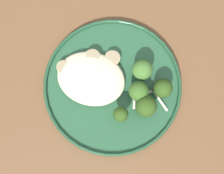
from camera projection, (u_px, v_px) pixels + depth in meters
name	position (u px, v px, depth m)	size (l,w,h in m)	color
ground	(101.00, 105.00, 1.34)	(6.00, 6.00, 0.00)	#2D2B28
wooden_dining_table	(90.00, 85.00, 0.69)	(1.40, 1.00, 0.74)	brown
dinner_plate	(112.00, 88.00, 0.60)	(0.29, 0.29, 0.02)	#235133
noodle_bed	(91.00, 79.00, 0.59)	(0.14, 0.11, 0.03)	beige
seared_scallop_right_edge	(64.00, 68.00, 0.59)	(0.03, 0.03, 0.02)	beige
seared_scallop_large_seared	(113.00, 58.00, 0.60)	(0.03, 0.03, 0.01)	beige
seared_scallop_left_edge	(90.00, 76.00, 0.59)	(0.03, 0.03, 0.01)	#E5C689
seared_scallop_on_noodles	(91.00, 57.00, 0.60)	(0.03, 0.03, 0.02)	beige
seared_scallop_center_golden	(79.00, 84.00, 0.59)	(0.03, 0.03, 0.01)	#E5C689
seared_scallop_tiny_bay	(92.00, 90.00, 0.59)	(0.03, 0.03, 0.02)	beige
broccoli_floret_split_head	(146.00, 106.00, 0.56)	(0.04, 0.04, 0.06)	#7A994C
broccoli_floret_rear_charred	(138.00, 94.00, 0.56)	(0.04, 0.04, 0.05)	#89A356
broccoli_floret_right_tilted	(163.00, 88.00, 0.57)	(0.04, 0.04, 0.05)	#7A994C
broccoli_floret_beside_noodles	(142.00, 70.00, 0.57)	(0.04, 0.04, 0.06)	#89A356
broccoli_floret_left_leaning	(121.00, 114.00, 0.56)	(0.03, 0.03, 0.05)	#7A994C
onion_sliver_long_sliver	(144.00, 95.00, 0.59)	(0.05, 0.01, 0.00)	silver
onion_sliver_pale_crescent	(160.00, 99.00, 0.59)	(0.06, 0.01, 0.00)	silver
onion_sliver_curled_piece	(134.00, 96.00, 0.59)	(0.06, 0.01, 0.00)	silver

